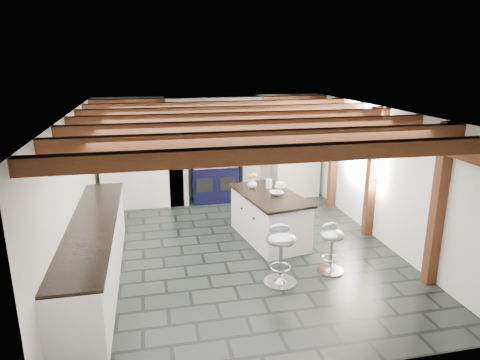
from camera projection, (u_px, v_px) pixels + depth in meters
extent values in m
plane|color=black|center=(239.00, 250.00, 7.13)|extent=(6.00, 6.00, 0.00)
plane|color=silver|center=(212.00, 147.00, 9.63)|extent=(5.00, 0.00, 5.00)
plane|color=silver|center=(74.00, 194.00, 6.30)|extent=(0.00, 6.00, 6.00)
plane|color=silver|center=(382.00, 175.00, 7.31)|extent=(0.00, 6.00, 6.00)
plane|color=white|center=(239.00, 112.00, 6.49)|extent=(6.00, 6.00, 0.00)
cube|color=silver|center=(177.00, 160.00, 9.24)|extent=(0.40, 0.60, 1.90)
cube|color=silver|center=(249.00, 157.00, 9.56)|extent=(0.40, 0.60, 1.90)
cube|color=#5B301A|center=(213.00, 111.00, 9.12)|extent=(2.10, 0.65, 0.18)
cube|color=silver|center=(213.00, 104.00, 9.07)|extent=(2.00, 0.60, 0.31)
cube|color=black|center=(215.00, 110.00, 8.80)|extent=(1.00, 0.03, 0.22)
cube|color=silver|center=(215.00, 110.00, 8.78)|extent=(0.90, 0.01, 0.14)
cube|color=white|center=(132.00, 160.00, 9.04)|extent=(1.30, 0.58, 2.00)
cube|color=white|center=(296.00, 153.00, 9.77)|extent=(1.00, 0.58, 2.00)
cube|color=white|center=(95.00, 254.00, 6.00)|extent=(0.60, 3.80, 0.88)
cube|color=black|center=(92.00, 223.00, 5.87)|extent=(0.64, 3.80, 0.04)
cube|color=white|center=(167.00, 184.00, 9.33)|extent=(0.70, 0.60, 0.88)
cube|color=black|center=(166.00, 163.00, 9.20)|extent=(0.74, 0.64, 0.04)
cube|color=#5B301A|center=(382.00, 129.00, 7.08)|extent=(0.15, 5.80, 0.14)
plane|color=white|center=(366.00, 146.00, 7.76)|extent=(0.00, 0.90, 0.90)
cube|color=#5B301A|center=(296.00, 153.00, 4.07)|extent=(5.00, 0.16, 0.16)
cube|color=#5B301A|center=(271.00, 137.00, 4.89)|extent=(5.00, 0.16, 0.16)
cube|color=#5B301A|center=(253.00, 126.00, 5.70)|extent=(5.00, 0.16, 0.16)
cube|color=#5B301A|center=(239.00, 118.00, 6.52)|extent=(5.00, 0.16, 0.16)
cube|color=#5B301A|center=(229.00, 111.00, 7.33)|extent=(5.00, 0.16, 0.16)
cube|color=#5B301A|center=(220.00, 106.00, 8.15)|extent=(5.00, 0.16, 0.16)
cube|color=#5B301A|center=(213.00, 101.00, 8.96)|extent=(5.00, 0.16, 0.16)
cube|color=#5B301A|center=(438.00, 206.00, 5.79)|extent=(0.15, 0.15, 2.30)
cube|color=#5B301A|center=(372.00, 173.00, 7.48)|extent=(0.15, 0.15, 2.30)
cube|color=#5B301A|center=(334.00, 153.00, 8.99)|extent=(0.15, 0.15, 2.30)
cylinder|color=black|center=(268.00, 135.00, 6.64)|extent=(0.01, 0.01, 0.56)
cylinder|color=white|center=(268.00, 156.00, 6.73)|extent=(0.09, 0.09, 0.22)
cylinder|color=black|center=(266.00, 132.00, 6.93)|extent=(0.01, 0.01, 0.56)
cylinder|color=white|center=(266.00, 152.00, 7.02)|extent=(0.09, 0.09, 0.22)
cylinder|color=black|center=(264.00, 129.00, 7.22)|extent=(0.01, 0.01, 0.56)
cylinder|color=white|center=(264.00, 148.00, 7.31)|extent=(0.09, 0.09, 0.22)
cube|color=black|center=(214.00, 181.00, 9.52)|extent=(1.00, 0.60, 0.90)
ellipsoid|color=silver|center=(203.00, 160.00, 9.34)|extent=(0.28, 0.28, 0.11)
ellipsoid|color=silver|center=(225.00, 159.00, 9.44)|extent=(0.28, 0.28, 0.11)
cylinder|color=silver|center=(216.00, 168.00, 9.12)|extent=(0.95, 0.03, 0.03)
cube|color=black|center=(205.00, 185.00, 9.19)|extent=(0.35, 0.02, 0.30)
cube|color=black|center=(228.00, 184.00, 9.29)|extent=(0.35, 0.02, 0.30)
cube|color=white|center=(269.00, 218.00, 7.47)|extent=(1.07, 1.73, 0.79)
cube|color=black|center=(270.00, 195.00, 7.36)|extent=(1.15, 1.81, 0.04)
imported|color=white|center=(252.00, 183.00, 7.68)|extent=(0.19, 0.19, 0.17)
ellipsoid|color=orange|center=(252.00, 176.00, 7.64)|extent=(0.18, 0.18, 0.11)
cylinder|color=white|center=(269.00, 184.00, 7.66)|extent=(0.11, 0.11, 0.16)
imported|color=white|center=(277.00, 193.00, 7.30)|extent=(0.27, 0.27, 0.06)
cylinder|color=white|center=(280.00, 189.00, 7.46)|extent=(0.04, 0.04, 0.09)
cylinder|color=white|center=(280.00, 186.00, 7.45)|extent=(0.20, 0.20, 0.01)
cylinder|color=beige|center=(280.00, 184.00, 7.44)|extent=(0.15, 0.15, 0.06)
cylinder|color=silver|center=(330.00, 271.00, 6.41)|extent=(0.41, 0.41, 0.03)
cone|color=silver|center=(330.00, 268.00, 6.40)|extent=(0.18, 0.18, 0.07)
cylinder|color=silver|center=(331.00, 253.00, 6.33)|extent=(0.05, 0.05, 0.51)
torus|color=silver|center=(331.00, 258.00, 6.36)|extent=(0.26, 0.26, 0.02)
ellipsoid|color=#92949F|center=(332.00, 235.00, 6.25)|extent=(0.38, 0.38, 0.17)
ellipsoid|color=#92949F|center=(330.00, 227.00, 6.32)|extent=(0.26, 0.11, 0.14)
cylinder|color=silver|center=(280.00, 282.00, 6.07)|extent=(0.47, 0.47, 0.03)
cone|color=silver|center=(280.00, 279.00, 6.06)|extent=(0.21, 0.21, 0.09)
cylinder|color=silver|center=(281.00, 261.00, 5.98)|extent=(0.05, 0.05, 0.59)
torus|color=silver|center=(280.00, 267.00, 6.01)|extent=(0.30, 0.30, 0.02)
ellipsoid|color=#92949F|center=(281.00, 239.00, 5.89)|extent=(0.47, 0.47, 0.19)
ellipsoid|color=#92949F|center=(280.00, 229.00, 5.96)|extent=(0.31, 0.15, 0.16)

